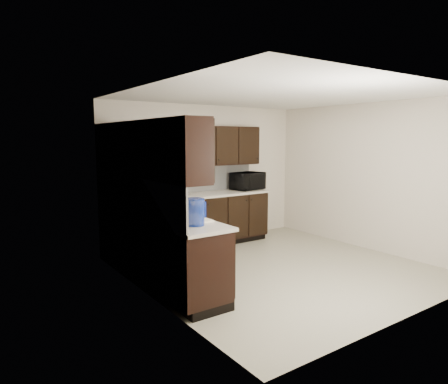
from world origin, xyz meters
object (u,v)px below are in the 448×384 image
object	(u,v)px
sink	(177,224)
storage_bin	(158,204)
blue_pitcher	(195,212)
toaster_oven	(120,194)
microwave	(248,181)

from	to	relation	value
sink	storage_bin	bearing A→B (deg)	86.50
storage_bin	blue_pitcher	size ratio (longest dim) A/B	1.59
toaster_oven	storage_bin	world-z (taller)	toaster_oven
sink	microwave	distance (m)	2.98
sink	toaster_oven	xyz separation A→B (m)	(-0.07, 1.69, 0.18)
storage_bin	blue_pitcher	bearing A→B (deg)	-92.45
toaster_oven	storage_bin	bearing A→B (deg)	-85.95
sink	toaster_oven	distance (m)	1.70
microwave	storage_bin	bearing A→B (deg)	-163.65
sink	storage_bin	distance (m)	0.63
blue_pitcher	microwave	bearing A→B (deg)	57.28
toaster_oven	storage_bin	distance (m)	1.09
storage_bin	blue_pitcher	world-z (taller)	blue_pitcher
toaster_oven	microwave	bearing A→B (deg)	-1.17
blue_pitcher	sink	bearing A→B (deg)	104.89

